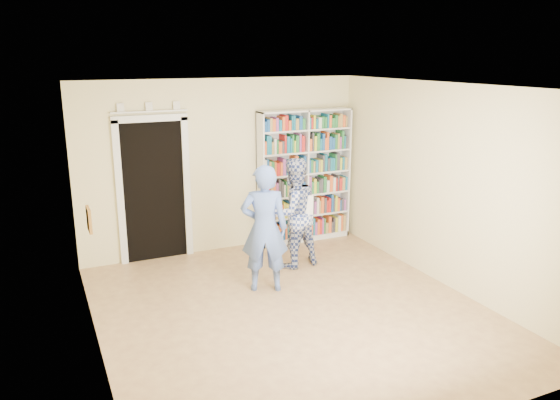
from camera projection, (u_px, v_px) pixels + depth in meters
name	position (u px, v px, depth m)	size (l,w,h in m)	color
floor	(292.00, 311.00, 6.68)	(5.00, 5.00, 0.00)	#926746
ceiling	(293.00, 87.00, 5.98)	(5.00, 5.00, 0.00)	white
wall_back	(223.00, 166.00, 8.53)	(4.50, 4.50, 0.00)	beige
wall_left	(90.00, 230.00, 5.43)	(5.00, 5.00, 0.00)	beige
wall_right	(445.00, 186.00, 7.24)	(5.00, 5.00, 0.00)	beige
bookshelf	(304.00, 176.00, 9.00)	(1.59, 0.30, 2.19)	white
doorway	(154.00, 184.00, 8.11)	(1.10, 0.08, 2.43)	black
wall_art	(89.00, 220.00, 5.60)	(0.03, 0.25, 0.25)	brown
man_blue	(264.00, 229.00, 7.09)	(0.62, 0.41, 1.70)	#5471BB
man_plaid	(293.00, 213.00, 7.93)	(0.79, 0.61, 1.62)	navy
paper_sheet	(306.00, 205.00, 7.75)	(0.20, 0.01, 0.29)	white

